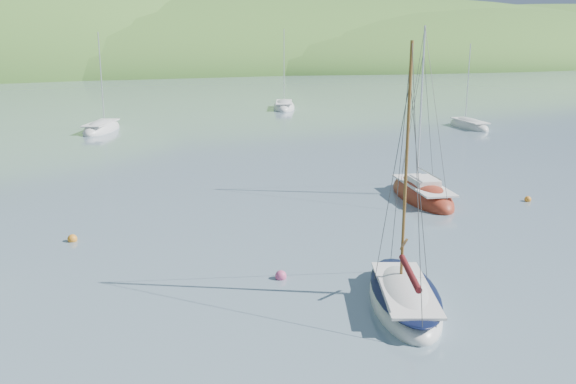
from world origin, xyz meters
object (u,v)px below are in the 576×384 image
object	(u,v)px
distant_sloop_b	(284,107)
distant_sloop_d	(469,126)
daysailer_white	(404,299)
sloop_red	(422,195)
distant_sloop_a	(102,129)

from	to	relation	value
distant_sloop_b	distant_sloop_d	distance (m)	25.61
daysailer_white	sloop_red	xyz separation A→B (m)	(8.53, 13.73, -0.02)
distant_sloop_b	sloop_red	bearing A→B (deg)	-78.58
sloop_red	distant_sloop_d	size ratio (longest dim) A/B	1.20
distant_sloop_a	distant_sloop_b	bearing A→B (deg)	50.26
daysailer_white	distant_sloop_b	world-z (taller)	distant_sloop_b
daysailer_white	distant_sloop_d	bearing A→B (deg)	71.71
distant_sloop_a	distant_sloop_b	xyz separation A→B (m)	(23.45, 12.06, 0.00)
sloop_red	distant_sloop_a	xyz separation A→B (m)	(-17.75, 33.95, -0.03)
daysailer_white	distant_sloop_a	distance (m)	48.56
sloop_red	distant_sloop_d	world-z (taller)	sloop_red
distant_sloop_a	distant_sloop_d	distance (m)	38.34
distant_sloop_b	distant_sloop_d	size ratio (longest dim) A/B	1.17
daysailer_white	distant_sloop_d	size ratio (longest dim) A/B	1.12
distant_sloop_b	daysailer_white	bearing A→B (deg)	-84.92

